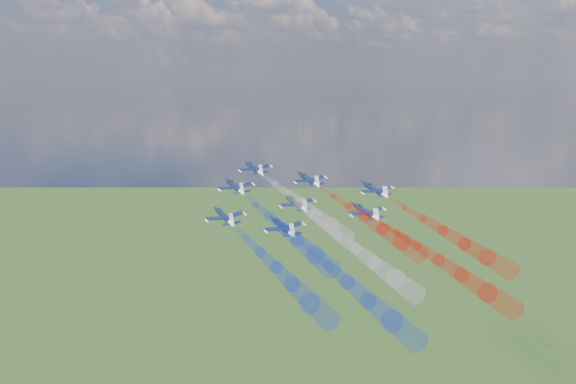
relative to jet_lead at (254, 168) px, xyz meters
The scene contains 16 objects.
jet_lead is the anchor object (origin of this frame).
trail_lead 22.98m from the jet_lead, 23.61° to the right, with size 3.59×36.46×3.59m, color silver, non-canonical shape.
jet_inner_left 13.30m from the jet_lead, 68.45° to the right, with size 8.60×10.76×2.87m, color black, non-canonical shape.
trail_inner_left 33.83m from the jet_lead, 39.81° to the right, with size 3.59×36.46×3.59m, color blue, non-canonical shape.
jet_inner_right 14.01m from the jet_lead, 17.80° to the left, with size 8.60×10.76×2.87m, color black, non-canonical shape.
trail_inner_right 34.80m from the jet_lead, ahead, with size 3.59×36.46×3.59m, color red, non-canonical shape.
jet_outer_left 27.32m from the jet_lead, 62.53° to the right, with size 8.60×10.76×2.87m, color black, non-canonical shape.
trail_outer_left 47.57m from the jet_lead, 44.77° to the right, with size 3.59×36.46×3.59m, color blue, non-canonical shape.
jet_center_third 21.00m from the jet_lead, 23.40° to the right, with size 8.60×10.76×2.87m, color black, non-canonical shape.
trail_center_third 43.97m from the jet_lead, 23.51° to the right, with size 3.59×36.46×3.59m, color silver, non-canonical shape.
jet_outer_right 29.94m from the jet_lead, 17.44° to the left, with size 8.60×10.76×2.87m, color black, non-canonical shape.
trail_outer_right 49.65m from the jet_lead, ahead, with size 3.59×36.46×3.59m, color red, non-canonical shape.
jet_rear_left 33.89m from the jet_lead, 39.81° to the right, with size 8.60×10.76×2.87m, color black, non-canonical shape.
trail_rear_left 56.34m from the jet_lead, 33.27° to the right, with size 3.59×36.46×3.59m, color blue, non-canonical shape.
jet_rear_right 33.69m from the jet_lead, ahead, with size 8.60×10.76×2.87m, color black, non-canonical shape.
trail_rear_right 55.99m from the jet_lead, 12.71° to the right, with size 3.59×36.46×3.59m, color red, non-canonical shape.
Camera 1 is at (88.04, -128.86, 171.62)m, focal length 39.79 mm.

